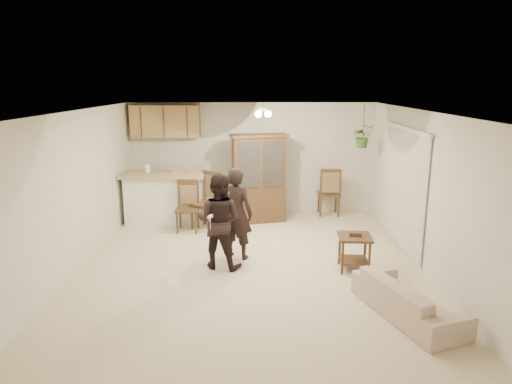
{
  "coord_description": "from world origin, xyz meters",
  "views": [
    {
      "loc": [
        0.14,
        -7.02,
        2.92
      ],
      "look_at": [
        0.1,
        0.4,
        1.14
      ],
      "focal_mm": 32.0,
      "sensor_mm": 36.0,
      "label": 1
    }
  ],
  "objects_px": {
    "adult": "(236,207)",
    "chair_bar": "(188,217)",
    "china_hutch": "(259,179)",
    "chair_hutch_left": "(207,213)",
    "child": "(219,227)",
    "sofa": "(409,289)",
    "chair_hutch_right": "(328,201)",
    "side_table": "(354,252)"
  },
  "relations": [
    {
      "from": "adult",
      "to": "chair_bar",
      "type": "height_order",
      "value": "adult"
    },
    {
      "from": "china_hutch",
      "to": "chair_bar",
      "type": "xyz_separation_m",
      "value": [
        -1.43,
        -0.69,
        -0.64
      ]
    },
    {
      "from": "adult",
      "to": "chair_hutch_left",
      "type": "height_order",
      "value": "adult"
    },
    {
      "from": "chair_bar",
      "to": "chair_hutch_left",
      "type": "distance_m",
      "value": 0.4
    },
    {
      "from": "child",
      "to": "chair_bar",
      "type": "distance_m",
      "value": 2.04
    },
    {
      "from": "child",
      "to": "chair_hutch_left",
      "type": "xyz_separation_m",
      "value": [
        -0.43,
        2.02,
        -0.35
      ]
    },
    {
      "from": "chair_hutch_left",
      "to": "sofa",
      "type": "bearing_deg",
      "value": -18.27
    },
    {
      "from": "adult",
      "to": "chair_bar",
      "type": "distance_m",
      "value": 1.88
    },
    {
      "from": "sofa",
      "to": "chair_hutch_right",
      "type": "xyz_separation_m",
      "value": [
        -0.32,
        4.63,
        -0.06
      ]
    },
    {
      "from": "adult",
      "to": "side_table",
      "type": "bearing_deg",
      "value": -172.04
    },
    {
      "from": "adult",
      "to": "side_table",
      "type": "distance_m",
      "value": 2.06
    },
    {
      "from": "side_table",
      "to": "chair_bar",
      "type": "distance_m",
      "value": 3.53
    },
    {
      "from": "sofa",
      "to": "chair_bar",
      "type": "relative_size",
      "value": 1.84
    },
    {
      "from": "sofa",
      "to": "adult",
      "type": "xyz_separation_m",
      "value": [
        -2.28,
        2.01,
        0.53
      ]
    },
    {
      "from": "sofa",
      "to": "child",
      "type": "xyz_separation_m",
      "value": [
        -2.54,
        1.6,
        0.31
      ]
    },
    {
      "from": "child",
      "to": "side_table",
      "type": "bearing_deg",
      "value": -167.15
    },
    {
      "from": "side_table",
      "to": "china_hutch",
      "type": "bearing_deg",
      "value": 119.92
    },
    {
      "from": "china_hutch",
      "to": "chair_hutch_left",
      "type": "bearing_deg",
      "value": -167.38
    },
    {
      "from": "sofa",
      "to": "chair_hutch_left",
      "type": "xyz_separation_m",
      "value": [
        -2.97,
        3.63,
        -0.04
      ]
    },
    {
      "from": "china_hutch",
      "to": "sofa",
      "type": "bearing_deg",
      "value": -77.99
    },
    {
      "from": "child",
      "to": "chair_bar",
      "type": "xyz_separation_m",
      "value": [
        -0.79,
        1.84,
        -0.39
      ]
    },
    {
      "from": "adult",
      "to": "chair_hutch_right",
      "type": "height_order",
      "value": "adult"
    },
    {
      "from": "side_table",
      "to": "chair_bar",
      "type": "height_order",
      "value": "chair_bar"
    },
    {
      "from": "sofa",
      "to": "side_table",
      "type": "relative_size",
      "value": 2.97
    },
    {
      "from": "adult",
      "to": "chair_hutch_left",
      "type": "relative_size",
      "value": 1.56
    },
    {
      "from": "child",
      "to": "chair_bar",
      "type": "relative_size",
      "value": 1.33
    },
    {
      "from": "china_hutch",
      "to": "chair_hutch_right",
      "type": "xyz_separation_m",
      "value": [
        1.58,
        0.5,
        -0.62
      ]
    },
    {
      "from": "sofa",
      "to": "chair_hutch_right",
      "type": "relative_size",
      "value": 1.71
    },
    {
      "from": "side_table",
      "to": "child",
      "type": "bearing_deg",
      "value": 177.12
    },
    {
      "from": "chair_hutch_right",
      "to": "china_hutch",
      "type": "bearing_deg",
      "value": 18.17
    },
    {
      "from": "side_table",
      "to": "adult",
      "type": "bearing_deg",
      "value": 164.9
    },
    {
      "from": "chair_bar",
      "to": "adult",
      "type": "bearing_deg",
      "value": -53.93
    },
    {
      "from": "sofa",
      "to": "child",
      "type": "bearing_deg",
      "value": 37.64
    },
    {
      "from": "sofa",
      "to": "adult",
      "type": "distance_m",
      "value": 3.08
    },
    {
      "from": "adult",
      "to": "china_hutch",
      "type": "distance_m",
      "value": 2.16
    },
    {
      "from": "chair_bar",
      "to": "china_hutch",
      "type": "bearing_deg",
      "value": 25.68
    },
    {
      "from": "adult",
      "to": "chair_hutch_right",
      "type": "bearing_deg",
      "value": -103.69
    },
    {
      "from": "adult",
      "to": "china_hutch",
      "type": "relative_size",
      "value": 0.96
    },
    {
      "from": "chair_hutch_right",
      "to": "chair_hutch_left",
      "type": "bearing_deg",
      "value": 21.48
    },
    {
      "from": "side_table",
      "to": "chair_hutch_left",
      "type": "relative_size",
      "value": 0.55
    },
    {
      "from": "adult",
      "to": "child",
      "type": "bearing_deg",
      "value": 79.96
    },
    {
      "from": "chair_bar",
      "to": "child",
      "type": "bearing_deg",
      "value": -66.96
    }
  ]
}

